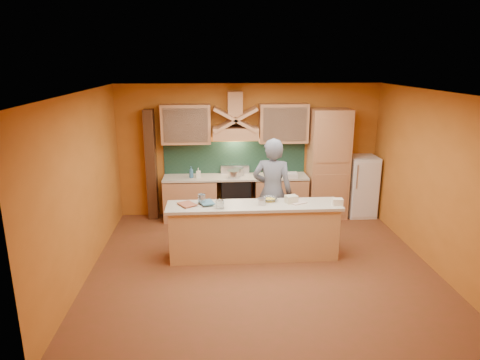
{
  "coord_description": "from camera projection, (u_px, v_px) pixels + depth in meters",
  "views": [
    {
      "loc": [
        -0.77,
        -6.39,
        3.26
      ],
      "look_at": [
        -0.29,
        0.9,
        1.2
      ],
      "focal_mm": 32.0,
      "sensor_mm": 36.0,
      "label": 1
    }
  ],
  "objects": [
    {
      "name": "jar_small",
      "position": [
        220.0,
        204.0,
        6.89
      ],
      "size": [
        0.17,
        0.17,
        0.14
      ],
      "primitive_type": "cylinder",
      "rotation": [
        0.0,
        0.0,
        -0.39
      ],
      "color": "silver",
      "rests_on": "island_top"
    },
    {
      "name": "wall_front",
      "position": [
        291.0,
        252.0,
        4.29
      ],
      "size": [
        5.5,
        0.02,
        2.8
      ],
      "primitive_type": "cube",
      "color": "#BC6D24",
      "rests_on": "floor"
    },
    {
      "name": "ceiling",
      "position": [
        264.0,
        92.0,
        6.31
      ],
      "size": [
        5.5,
        5.0,
        0.01
      ],
      "primitive_type": "cube",
      "color": "white",
      "rests_on": "wall_back"
    },
    {
      "name": "person",
      "position": [
        272.0,
        192.0,
        7.61
      ],
      "size": [
        0.82,
        0.65,
        1.96
      ],
      "primitive_type": "imported",
      "rotation": [
        0.0,
        0.0,
        2.85
      ],
      "color": "slate",
      "rests_on": "floor"
    },
    {
      "name": "bowl_back",
      "position": [
        285.0,
        174.0,
        8.9
      ],
      "size": [
        0.3,
        0.3,
        0.07
      ],
      "primitive_type": "imported",
      "rotation": [
        0.0,
        0.0,
        -0.38
      ],
      "color": "white",
      "rests_on": "counter_top"
    },
    {
      "name": "island_body",
      "position": [
        254.0,
        233.0,
        7.23
      ],
      "size": [
        2.8,
        0.55,
        0.88
      ],
      "primitive_type": "cube",
      "color": "#DFAC72",
      "rests_on": "floor"
    },
    {
      "name": "dish_rack",
      "position": [
        290.0,
        175.0,
        8.79
      ],
      "size": [
        0.29,
        0.23,
        0.1
      ],
      "primitive_type": "cube",
      "rotation": [
        0.0,
        0.0,
        -0.02
      ],
      "color": "white",
      "rests_on": "counter_top"
    },
    {
      "name": "stove",
      "position": [
        236.0,
        198.0,
        9.04
      ],
      "size": [
        0.6,
        0.58,
        0.9
      ],
      "primitive_type": "cube",
      "color": "black",
      "rests_on": "floor"
    },
    {
      "name": "pot_large",
      "position": [
        233.0,
        175.0,
        8.79
      ],
      "size": [
        0.27,
        0.27,
        0.15
      ],
      "primitive_type": "cylinder",
      "rotation": [
        0.0,
        0.0,
        -0.3
      ],
      "color": "silver",
      "rests_on": "stove"
    },
    {
      "name": "grocery_bag_b",
      "position": [
        338.0,
        202.0,
        7.07
      ],
      "size": [
        0.18,
        0.14,
        0.1
      ],
      "primitive_type": "cube",
      "rotation": [
        0.0,
        0.0,
        -0.07
      ],
      "color": "beige",
      "rests_on": "island_top"
    },
    {
      "name": "base_cabinet_left",
      "position": [
        191.0,
        199.0,
        8.99
      ],
      "size": [
        1.1,
        0.6,
        0.86
      ],
      "primitive_type": "cube",
      "color": "tan",
      "rests_on": "floor"
    },
    {
      "name": "wall_right",
      "position": [
        432.0,
        180.0,
        6.87
      ],
      "size": [
        0.02,
        5.0,
        2.8
      ],
      "primitive_type": "cube",
      "color": "#BC6D24",
      "rests_on": "floor"
    },
    {
      "name": "grocery_bag_a",
      "position": [
        291.0,
        199.0,
        7.16
      ],
      "size": [
        0.22,
        0.2,
        0.12
      ],
      "primitive_type": "cube",
      "rotation": [
        0.0,
        0.0,
        0.26
      ],
      "color": "beige",
      "rests_on": "island_top"
    },
    {
      "name": "jar_large",
      "position": [
        202.0,
        199.0,
        7.09
      ],
      "size": [
        0.15,
        0.15,
        0.17
      ],
      "primitive_type": "cylinder",
      "rotation": [
        0.0,
        0.0,
        0.25
      ],
      "color": "white",
      "rests_on": "island_top"
    },
    {
      "name": "mixing_bowl",
      "position": [
        269.0,
        199.0,
        7.26
      ],
      "size": [
        0.26,
        0.26,
        0.06
      ],
      "primitive_type": "imported",
      "rotation": [
        0.0,
        0.0,
        0.03
      ],
      "color": "silver",
      "rests_on": "island_top"
    },
    {
      "name": "counter_top",
      "position": [
        236.0,
        177.0,
        8.92
      ],
      "size": [
        3.0,
        0.62,
        0.04
      ],
      "primitive_type": "cube",
      "color": "beige",
      "rests_on": "base_cabinet_left"
    },
    {
      "name": "cloth",
      "position": [
        298.0,
        202.0,
        7.17
      ],
      "size": [
        0.31,
        0.29,
        0.02
      ],
      "primitive_type": "cube",
      "rotation": [
        0.0,
        0.0,
        0.47
      ],
      "color": "beige",
      "rests_on": "island_top"
    },
    {
      "name": "soap_bottle_b",
      "position": [
        191.0,
        172.0,
        8.76
      ],
      "size": [
        0.12,
        0.12,
        0.24
      ],
      "primitive_type": "imported",
      "rotation": [
        0.0,
        0.0,
        0.47
      ],
      "color": "teal",
      "rests_on": "counter_top"
    },
    {
      "name": "upper_cabinet_left",
      "position": [
        186.0,
        124.0,
        8.68
      ],
      "size": [
        1.0,
        0.35,
        0.8
      ],
      "primitive_type": "cube",
      "color": "tan",
      "rests_on": "wall_back"
    },
    {
      "name": "pot_small",
      "position": [
        239.0,
        173.0,
        8.97
      ],
      "size": [
        0.26,
        0.26,
        0.15
      ],
      "primitive_type": "cylinder",
      "rotation": [
        0.0,
        0.0,
        0.39
      ],
      "color": "#BBBAC2",
      "rests_on": "stove"
    },
    {
      "name": "wall_back",
      "position": [
        249.0,
        150.0,
        9.09
      ],
      "size": [
        5.5,
        0.02,
        2.8
      ],
      "primitive_type": "cube",
      "color": "#BC6D24",
      "rests_on": "floor"
    },
    {
      "name": "hood_chimney",
      "position": [
        235.0,
        104.0,
        8.66
      ],
      "size": [
        0.3,
        0.3,
        0.5
      ],
      "primitive_type": "cube",
      "color": "tan",
      "rests_on": "wall_back"
    },
    {
      "name": "fridge",
      "position": [
        361.0,
        186.0,
        9.16
      ],
      "size": [
        0.58,
        0.6,
        1.3
      ],
      "primitive_type": "cube",
      "color": "white",
      "rests_on": "floor"
    },
    {
      "name": "upper_cabinet_right",
      "position": [
        283.0,
        123.0,
        8.81
      ],
      "size": [
        1.0,
        0.35,
        0.8
      ],
      "primitive_type": "cube",
      "color": "tan",
      "rests_on": "wall_back"
    },
    {
      "name": "book_upper",
      "position": [
        201.0,
        203.0,
        7.05
      ],
      "size": [
        0.28,
        0.34,
        0.02
      ],
      "primitive_type": "imported",
      "rotation": [
        0.0,
        0.0,
        0.29
      ],
      "color": "teal",
      "rests_on": "island_top"
    },
    {
      "name": "trim_column_left",
      "position": [
        151.0,
        165.0,
        8.89
      ],
      "size": [
        0.2,
        0.3,
        2.3
      ],
      "primitive_type": "cube",
      "color": "#472816",
      "rests_on": "floor"
    },
    {
      "name": "book_lower",
      "position": [
        181.0,
        206.0,
        6.98
      ],
      "size": [
        0.35,
        0.38,
        0.03
      ],
      "primitive_type": "imported",
      "rotation": [
        0.0,
        0.0,
        0.57
      ],
      "color": "#A25639",
      "rests_on": "island_top"
    },
    {
      "name": "soap_bottle_a",
      "position": [
        198.0,
        173.0,
        8.77
      ],
      "size": [
        0.09,
        0.1,
        0.2
      ],
      "primitive_type": "imported",
      "rotation": [
        0.0,
        0.0,
        0.02
      ],
      "color": "white",
      "rests_on": "counter_top"
    },
    {
      "name": "backsplash",
      "position": [
        235.0,
        158.0,
        9.1
      ],
      "size": [
        3.0,
        0.03,
        0.7
      ],
      "primitive_type": "cube",
      "color": "#173327",
      "rests_on": "wall_back"
    },
    {
      "name": "floor",
      "position": [
        261.0,
        264.0,
        7.07
      ],
      "size": [
        5.5,
        5.0,
        0.01
      ],
      "primitive_type": "cube",
      "color": "brown",
      "rests_on": "ground"
    },
    {
      "name": "wall_left",
      "position": [
        83.0,
        186.0,
        6.52
      ],
      "size": [
        0.02,
        5.0,
        2.8
      ],
      "primitive_type": "cube",
      "color": "#BC6D24",
      "rests_on": "floor"
    },
    {
      "name": "island_top",
      "position": [
        254.0,
        206.0,
        7.1
      ],
      "size": [
        2.9,
        0.62,
        0.05
      ],
      "primitive_type": "cube",
      "color": "beige",
      "rests_on": "island_body"
    },
    {
      "name": "base_cabinet_right",
      "position": [
        280.0,
        197.0,
        9.11
      ],
      "size": [
        1.1,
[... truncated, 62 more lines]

